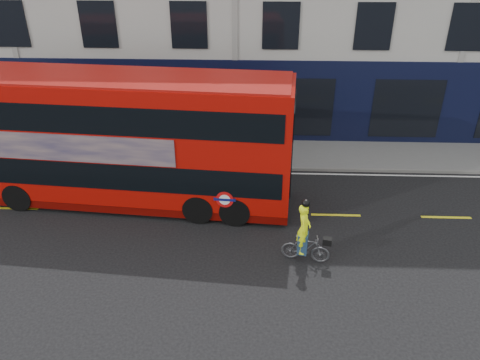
{
  "coord_description": "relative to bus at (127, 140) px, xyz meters",
  "views": [
    {
      "loc": [
        1.04,
        -13.03,
        9.39
      ],
      "look_at": [
        0.49,
        1.22,
        1.55
      ],
      "focal_mm": 35.0,
      "sensor_mm": 36.0,
      "label": 1
    }
  ],
  "objects": [
    {
      "name": "road_edge_line",
      "position": [
        3.66,
        2.35,
        -2.49
      ],
      "size": [
        58.0,
        0.1,
        0.01
      ],
      "primitive_type": "cube",
      "color": "silver",
      "rests_on": "ground"
    },
    {
      "name": "bus",
      "position": [
        0.0,
        0.0,
        0.0
      ],
      "size": [
        12.25,
        3.74,
        4.87
      ],
      "rotation": [
        0.0,
        0.0,
        -0.08
      ],
      "color": "#B00D07",
      "rests_on": "ground"
    },
    {
      "name": "lane_dashes",
      "position": [
        3.66,
        -0.85,
        -2.49
      ],
      "size": [
        58.0,
        0.12,
        0.01
      ],
      "primitive_type": null,
      "color": "yellow",
      "rests_on": "ground"
    },
    {
      "name": "ground",
      "position": [
        3.66,
        -2.35,
        -2.49
      ],
      "size": [
        120.0,
        120.0,
        0.0
      ],
      "primitive_type": "plane",
      "color": "black",
      "rests_on": "ground"
    },
    {
      "name": "kerb",
      "position": [
        3.66,
        2.65,
        -2.43
      ],
      "size": [
        60.0,
        0.12,
        0.13
      ],
      "primitive_type": "cube",
      "color": "slate",
      "rests_on": "ground"
    },
    {
      "name": "pavement",
      "position": [
        3.66,
        4.15,
        -2.43
      ],
      "size": [
        60.0,
        3.0,
        0.12
      ],
      "primitive_type": "cube",
      "color": "slate",
      "rests_on": "ground"
    },
    {
      "name": "cyclist",
      "position": [
        6.26,
        -3.5,
        -1.73
      ],
      "size": [
        1.58,
        0.72,
        2.24
      ],
      "rotation": [
        0.0,
        0.0,
        -0.2
      ],
      "color": "#4C4E52",
      "rests_on": "ground"
    }
  ]
}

